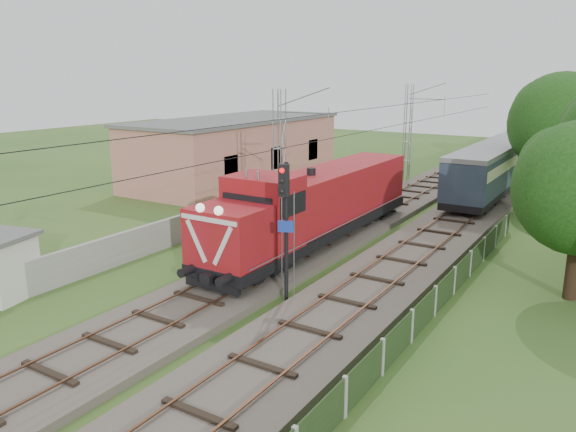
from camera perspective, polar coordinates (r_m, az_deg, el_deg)
The scene contains 11 objects.
ground at distance 21.26m, azimuth -11.76°, elevation -10.41°, with size 140.00×140.00×0.00m, color #325B22.
track_main at distance 26.29m, azimuth -1.23°, elevation -4.82°, with size 4.20×70.00×0.45m.
track_side at distance 35.91m, azimuth 17.09°, elevation -0.24°, with size 4.20×80.00×0.45m.
catenary at distance 31.01m, azimuth -0.79°, elevation 5.48°, with size 3.31×70.00×8.00m.
boundary_wall at distance 33.67m, azimuth -5.86°, elevation 0.38°, with size 0.25×40.00×1.50m, color #9E9E99.
station_building at distance 47.79m, azimuth -5.21°, elevation 6.78°, with size 8.40×20.40×5.22m.
fence at distance 19.49m, azimuth 12.41°, elevation -10.85°, with size 0.12×32.00×1.20m.
locomotive at distance 28.80m, azimuth 2.81°, elevation 1.16°, with size 3.02×17.27×4.38m.
coach_rake at distance 86.54m, azimuth 26.41°, elevation 8.50°, with size 2.81×104.99×3.25m.
signal_post at distance 21.22m, azimuth -0.31°, elevation 0.81°, with size 0.59×0.48×5.58m.
tree_c at distance 40.82m, azimuth 26.07°, elevation 8.35°, with size 6.92×6.59×8.97m.
Camera 1 is at (13.61, -13.80, 8.74)m, focal length 35.00 mm.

